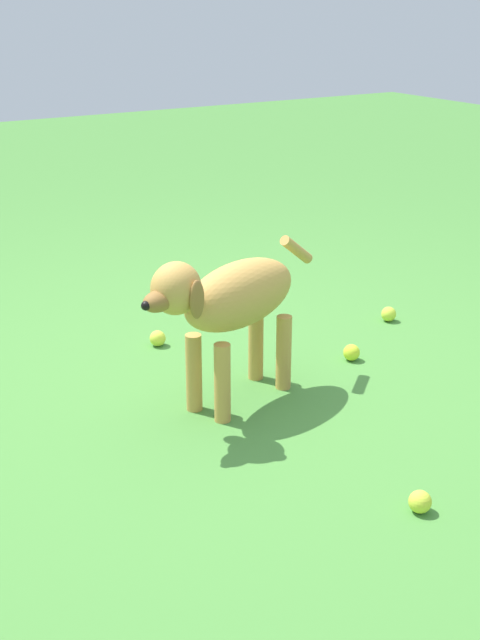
% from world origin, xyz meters
% --- Properties ---
extents(ground, '(14.00, 14.00, 0.00)m').
position_xyz_m(ground, '(0.00, 0.00, 0.00)').
color(ground, '#478438').
extents(dog, '(0.38, 0.83, 0.58)m').
position_xyz_m(dog, '(0.23, 0.02, 0.39)').
color(dog, '#C69347').
rests_on(dog, ground).
extents(tennis_ball_0, '(0.07, 0.07, 0.07)m').
position_xyz_m(tennis_ball_0, '(0.15, 0.62, 0.03)').
color(tennis_ball_0, '#CEE430').
rests_on(tennis_ball_0, ground).
extents(tennis_ball_1, '(0.07, 0.07, 0.07)m').
position_xyz_m(tennis_ball_1, '(-0.38, 0.03, 0.03)').
color(tennis_ball_1, '#D4DF41').
rests_on(tennis_ball_1, ground).
extents(tennis_ball_3, '(0.07, 0.07, 0.07)m').
position_xyz_m(tennis_ball_3, '(1.09, 0.12, 0.03)').
color(tennis_ball_3, '#D0DD3B').
rests_on(tennis_ball_3, ground).
extents(tennis_ball_4, '(0.07, 0.07, 0.07)m').
position_xyz_m(tennis_ball_4, '(-0.10, 1.03, 0.03)').
color(tennis_ball_4, '#CDE43D').
rests_on(tennis_ball_4, ground).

